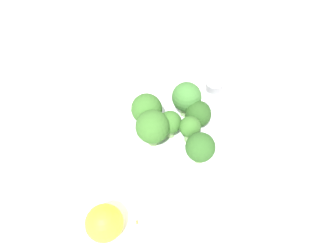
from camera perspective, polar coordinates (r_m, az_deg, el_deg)
ground_plane at (r=0.55m, az=-0.00°, el=-5.32°), size 3.00×3.00×0.00m
bowl at (r=0.53m, az=-0.00°, el=-3.85°), size 0.18×0.18×0.05m
broccoli_floret_0 at (r=0.49m, az=3.83°, el=-0.35°), size 0.03×0.03×0.05m
broccoli_floret_1 at (r=0.50m, az=-3.73°, el=2.90°), size 0.05×0.05×0.06m
broccoli_floret_2 at (r=0.49m, az=0.84°, el=0.37°), size 0.04×0.04×0.05m
broccoli_floret_3 at (r=0.48m, az=-2.70°, el=-0.21°), size 0.05×0.05×0.06m
broccoli_floret_4 at (r=0.52m, az=3.26°, el=4.91°), size 0.05×0.05×0.06m
broccoli_floret_5 at (r=0.47m, az=5.64°, el=-3.77°), size 0.04×0.04×0.05m
broccoli_floret_6 at (r=0.51m, az=5.26°, el=2.08°), size 0.04×0.04×0.05m
pepper_shaker at (r=0.61m, az=7.84°, el=5.48°), size 0.03×0.03×0.06m
lemon_wedge at (r=0.48m, az=-11.02°, el=-16.24°), size 0.05×0.05×0.05m
almond_crumb_0 at (r=0.63m, az=-0.54°, el=4.71°), size 0.01×0.01×0.01m
almond_crumb_1 at (r=0.50m, az=-5.10°, el=-16.44°), size 0.01×0.01×0.01m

